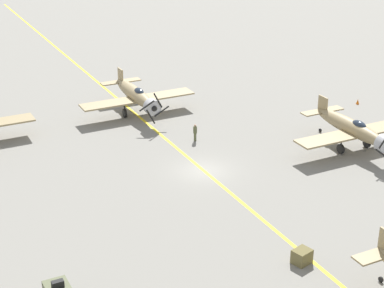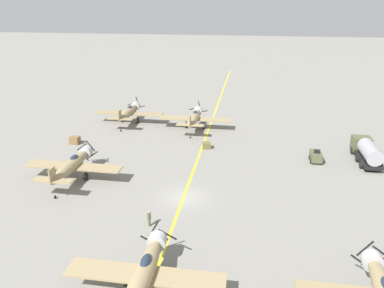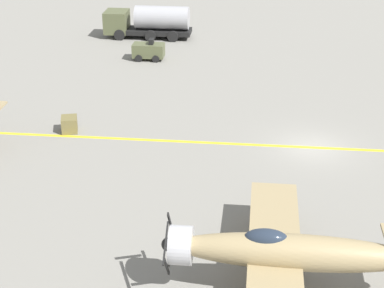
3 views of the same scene
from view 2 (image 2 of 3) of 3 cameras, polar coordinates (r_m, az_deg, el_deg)
ground_plane at (r=42.24m, az=-1.30°, el=-8.13°), size 400.00×400.00×0.00m
taxiway_stripe at (r=42.24m, az=-1.30°, el=-8.13°), size 0.30×160.00×0.01m
airplane_far_left at (r=67.28m, az=-9.63°, el=4.80°), size 12.00×9.98×3.74m
airplane_near_center at (r=28.98m, az=-7.42°, el=-19.17°), size 12.00×9.98×3.65m
airplane_far_center at (r=63.22m, az=0.38°, el=4.03°), size 12.00×9.98×3.76m
airplane_mid_left at (r=47.40m, az=-17.85°, el=-3.09°), size 12.00×9.98×3.65m
fuel_tanker at (r=55.91m, az=25.09°, el=-0.95°), size 2.67×8.00×2.98m
tow_tractor at (r=53.50m, az=18.36°, el=-1.77°), size 1.57×2.60×1.79m
ground_crew_walking at (r=37.18m, az=-6.56°, el=-11.12°), size 0.36×0.36×1.64m
supply_crate_by_tanker at (r=59.86m, az=-17.40°, el=0.56°), size 1.41×1.19×1.14m
supply_crate_mid_lane at (r=55.38m, az=2.25°, el=-0.21°), size 1.37×1.23×0.96m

